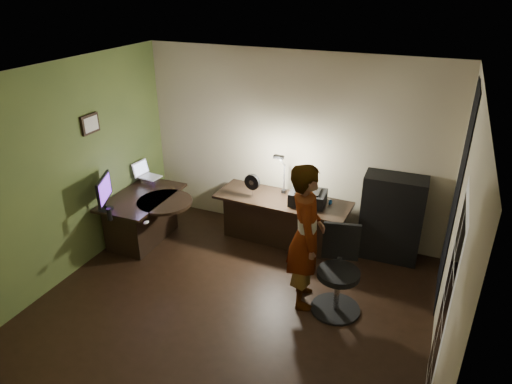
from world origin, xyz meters
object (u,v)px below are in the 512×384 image
at_px(desk_right, 282,221).
at_px(cabinet, 391,218).
at_px(person, 306,237).
at_px(desk_left, 144,218).
at_px(monitor, 104,198).
at_px(office_chair, 338,273).

distance_m(desk_right, cabinet, 1.52).
relative_size(cabinet, person, 0.68).
height_order(desk_left, monitor, monitor).
xyz_separation_m(office_chair, person, (-0.42, 0.04, 0.37)).
bearing_deg(cabinet, person, -121.48).
bearing_deg(person, desk_right, 10.75).
xyz_separation_m(cabinet, person, (-0.79, -1.38, 0.28)).
height_order(desk_right, person, person).
height_order(cabinet, office_chair, cabinet).
height_order(monitor, office_chair, monitor).
relative_size(desk_right, monitor, 3.61).
bearing_deg(monitor, desk_right, 6.40).
bearing_deg(monitor, cabinet, -1.51).
height_order(desk_left, cabinet, cabinet).
relative_size(cabinet, monitor, 2.28).
height_order(cabinet, person, person).
bearing_deg(person, desk_left, 60.19).
distance_m(monitor, office_chair, 3.22).
xyz_separation_m(cabinet, office_chair, (-0.38, -1.42, -0.09)).
bearing_deg(desk_right, monitor, -147.36).
relative_size(desk_right, cabinet, 1.58).
bearing_deg(cabinet, office_chair, -106.49).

